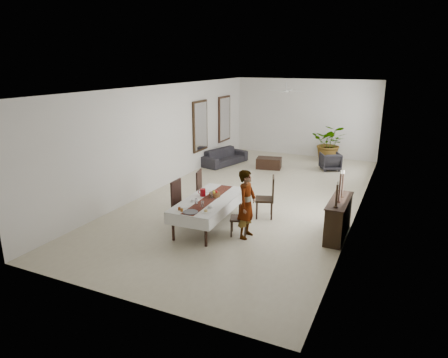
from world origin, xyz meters
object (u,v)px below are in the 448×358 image
red_pitcher (203,192)px  woman (247,204)px  sideboard_body (338,219)px  dining_table_top (209,200)px  sofa (225,157)px

red_pitcher → woman: (1.29, -0.32, -0.00)m
red_pitcher → sideboard_body: red_pitcher is taller
dining_table_top → woman: 1.08m
woman → sideboard_body: woman is taller
woman → sofa: bearing=32.3°
sideboard_body → sofa: 7.24m
red_pitcher → sofa: (-2.02, 5.62, -0.50)m
dining_table_top → woman: bearing=-12.6°
dining_table_top → sofa: bearing=109.2°
dining_table_top → woman: (1.05, -0.19, 0.12)m
woman → sofa: (-3.31, 5.94, -0.50)m
red_pitcher → sofa: bearing=109.8°
dining_table_top → woman: woman is taller
woman → sideboard_body: size_ratio=1.11×
dining_table_top → sofa: (-2.26, 5.75, -0.37)m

